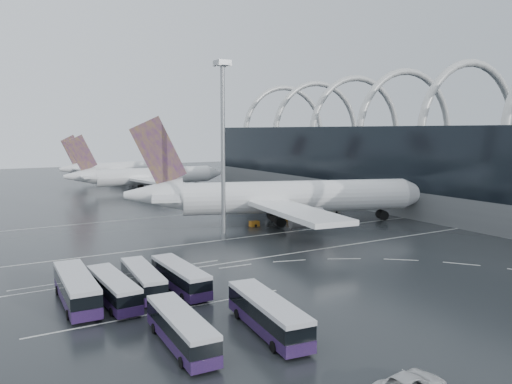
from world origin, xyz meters
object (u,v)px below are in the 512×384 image
bus_row_far_c (268,314)px  gse_cart_belly_c (254,224)px  airliner_main (282,198)px  gse_cart_belly_b (282,212)px  airliner_gate_c (121,169)px  floodlight_mast (223,129)px  bus_row_near_a (76,288)px  bus_row_far_a (181,328)px  bus_row_near_c (143,279)px  gse_cart_belly_a (293,218)px  bus_row_near_b (113,288)px  airliner_gate_b (146,177)px  gse_cart_belly_d (335,210)px  bus_row_near_d (180,276)px

bus_row_far_c → gse_cart_belly_c: size_ratio=6.96×
airliner_main → gse_cart_belly_b: airliner_main is taller
airliner_gate_c → floodlight_mast: (-12.60, -112.73, 15.01)m
bus_row_near_a → gse_cart_belly_b: bus_row_near_a is taller
airliner_gate_c → bus_row_far_a: airliner_gate_c is taller
bus_row_near_c → gse_cart_belly_a: size_ratio=4.88×
airliner_gate_c → bus_row_near_b: bearing=-117.7°
airliner_main → gse_cart_belly_c: 7.71m
airliner_gate_c → gse_cart_belly_a: 104.79m
airliner_main → bus_row_near_c: airliner_main is taller
floodlight_mast → gse_cart_belly_b: size_ratio=12.90×
airliner_gate_b → gse_cart_belly_d: 68.43m
bus_row_near_b → bus_row_near_c: bearing=-67.4°
airliner_gate_c → gse_cart_belly_a: airliner_gate_c is taller
bus_row_near_c → bus_row_near_d: 4.36m
gse_cart_belly_b → bus_row_near_b: bearing=-141.1°
bus_row_near_b → bus_row_near_c: size_ratio=1.01×
gse_cart_belly_b → gse_cart_belly_c: gse_cart_belly_b is taller
gse_cart_belly_a → gse_cart_belly_c: bearing=-175.7°
bus_row_near_b → gse_cart_belly_c: bus_row_near_b is taller
airliner_main → bus_row_far_a: airliner_main is taller
bus_row_near_c → gse_cart_belly_b: (43.86, 36.82, -0.98)m
airliner_gate_c → bus_row_far_c: airliner_gate_c is taller
bus_row_far_a → bus_row_near_d: bearing=-18.8°
gse_cart_belly_b → gse_cart_belly_d: size_ratio=1.01×
gse_cart_belly_b → gse_cart_belly_a: bearing=-107.0°
airliner_main → gse_cart_belly_d: size_ratio=26.48×
gse_cart_belly_a → gse_cart_belly_c: 9.76m
bus_row_near_b → gse_cart_belly_d: (59.79, 34.89, -1.01)m
bus_row_near_c → gse_cart_belly_c: bearing=-44.0°
airliner_gate_b → gse_cart_belly_d: bearing=-68.4°
bus_row_near_d → gse_cart_belly_a: bus_row_near_d is taller
bus_row_far_c → gse_cart_belly_a: bus_row_far_c is taller
bus_row_far_a → airliner_gate_b: bearing=-13.9°
airliner_gate_c → bus_row_near_d: (-29.71, -135.24, -2.68)m
bus_row_near_c → bus_row_far_c: bearing=-154.9°
bus_row_near_b → gse_cart_belly_d: size_ratio=5.21×
bus_row_near_a → gse_cart_belly_a: bearing=-56.9°
bus_row_near_d → bus_row_far_a: (-5.80, -14.87, -0.02)m
gse_cart_belly_b → bus_row_near_c: bearing=-140.0°
airliner_gate_b → bus_row_near_a: (-39.38, -97.22, -2.60)m
airliner_main → airliner_gate_c: 106.20m
bus_row_near_d → floodlight_mast: floodlight_mast is taller
gse_cart_belly_c → bus_row_near_d: bearing=-132.7°
airliner_gate_b → bus_row_far_a: size_ratio=4.13×
bus_row_far_a → gse_cart_belly_d: size_ratio=5.23×
floodlight_mast → gse_cart_belly_a: 28.87m
bus_row_far_a → floodlight_mast: bearing=-28.9°
bus_row_near_b → gse_cart_belly_b: size_ratio=5.17×
floodlight_mast → gse_cart_belly_b: floodlight_mast is taller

